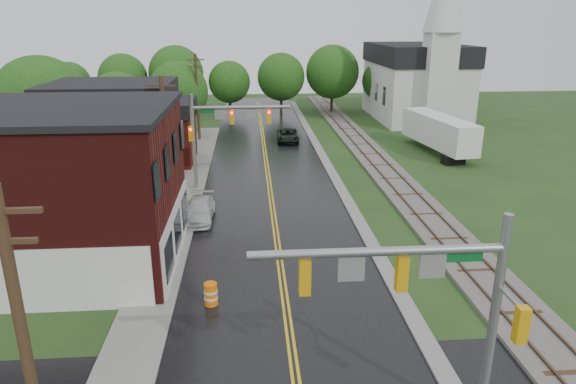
{
  "coord_description": "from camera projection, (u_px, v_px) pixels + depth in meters",
  "views": [
    {
      "loc": [
        -1.45,
        -10.62,
        12.24
      ],
      "look_at": [
        0.54,
        15.36,
        3.5
      ],
      "focal_mm": 32.0,
      "sensor_mm": 36.0,
      "label": 1
    }
  ],
  "objects": [
    {
      "name": "curb_right",
      "position": [
        324.0,
        159.0,
        47.51
      ],
      "size": [
        0.8,
        70.0,
        0.12
      ],
      "primitive_type": "cube",
      "color": "gray",
      "rests_on": "ground"
    },
    {
      "name": "church",
      "position": [
        419.0,
        74.0,
        64.42
      ],
      "size": [
        10.4,
        18.4,
        20.0
      ],
      "color": "silver",
      "rests_on": "ground"
    },
    {
      "name": "yellow_house",
      "position": [
        117.0,
        153.0,
        36.81
      ],
      "size": [
        8.0,
        7.0,
        6.4
      ],
      "primitive_type": "cube",
      "color": "tan",
      "rests_on": "ground"
    },
    {
      "name": "tree_left_e",
      "position": [
        180.0,
        93.0,
        55.26
      ],
      "size": [
        6.4,
        6.4,
        8.16
      ],
      "color": "black",
      "rests_on": "ground"
    },
    {
      "name": "construction_barrel",
      "position": [
        211.0,
        294.0,
        23.08
      ],
      "size": [
        0.73,
        0.73,
        1.07
      ],
      "primitive_type": "cylinder",
      "rotation": [
        0.0,
        0.0,
        0.26
      ],
      "color": "orange",
      "rests_on": "ground"
    },
    {
      "name": "darkred_building",
      "position": [
        154.0,
        139.0,
        45.7
      ],
      "size": [
        7.0,
        6.0,
        4.4
      ],
      "primitive_type": "cube",
      "color": "#3F0F0C",
      "rests_on": "ground"
    },
    {
      "name": "traffic_signal_far",
      "position": [
        222.0,
        124.0,
        37.73
      ],
      "size": [
        7.34,
        0.43,
        7.2
      ],
      "color": "gray",
      "rests_on": "ground"
    },
    {
      "name": "main_road",
      "position": [
        268.0,
        176.0,
        42.4
      ],
      "size": [
        10.0,
        90.0,
        0.02
      ],
      "primitive_type": "cube",
      "color": "black",
      "rests_on": "ground"
    },
    {
      "name": "traffic_signal_near",
      "position": [
        426.0,
        289.0,
        14.6
      ],
      "size": [
        7.34,
        0.3,
        7.2
      ],
      "color": "gray",
      "rests_on": "ground"
    },
    {
      "name": "utility_pole_b",
      "position": [
        166.0,
        144.0,
        32.84
      ],
      "size": [
        1.8,
        0.28,
        9.0
      ],
      "color": "#382616",
      "rests_on": "ground"
    },
    {
      "name": "utility_pole_c",
      "position": [
        197.0,
        96.0,
        53.64
      ],
      "size": [
        1.8,
        0.28,
        9.0
      ],
      "color": "#382616",
      "rests_on": "ground"
    },
    {
      "name": "semi_trailer",
      "position": [
        439.0,
        131.0,
        49.11
      ],
      "size": [
        3.95,
        11.31,
        3.57
      ],
      "color": "black",
      "rests_on": "ground"
    },
    {
      "name": "tree_left_b",
      "position": [
        44.0,
        106.0,
        41.09
      ],
      "size": [
        7.6,
        7.6,
        9.69
      ],
      "color": "black",
      "rests_on": "ground"
    },
    {
      "name": "tree_left_c",
      "position": [
        120.0,
        105.0,
        49.32
      ],
      "size": [
        6.0,
        6.0,
        7.65
      ],
      "color": "black",
      "rests_on": "ground"
    },
    {
      "name": "brick_building",
      "position": [
        33.0,
        188.0,
        26.0
      ],
      "size": [
        14.3,
        10.3,
        8.3
      ],
      "color": "#48110F",
      "rests_on": "ground"
    },
    {
      "name": "railroad",
      "position": [
        373.0,
        157.0,
        47.81
      ],
      "size": [
        3.2,
        80.0,
        0.3
      ],
      "color": "#59544C",
      "rests_on": "ground"
    },
    {
      "name": "sidewalk_left",
      "position": [
        186.0,
        198.0,
        37.22
      ],
      "size": [
        2.4,
        50.0,
        0.12
      ],
      "primitive_type": "cube",
      "color": "gray",
      "rests_on": "ground"
    },
    {
      "name": "utility_pole_a",
      "position": [
        27.0,
        357.0,
        12.05
      ],
      "size": [
        1.8,
        0.28,
        9.0
      ],
      "color": "#382616",
      "rests_on": "ground"
    },
    {
      "name": "pickup_white",
      "position": [
        199.0,
        210.0,
        32.94
      ],
      "size": [
        1.99,
        4.54,
        1.3
      ],
      "primitive_type": "imported",
      "rotation": [
        0.0,
        0.0,
        -0.04
      ],
      "color": "silver",
      "rests_on": "ground"
    },
    {
      "name": "suv_dark",
      "position": [
        288.0,
        136.0,
        54.18
      ],
      "size": [
        2.36,
        4.83,
        1.32
      ],
      "primitive_type": "imported",
      "rotation": [
        0.0,
        0.0,
        -0.04
      ],
      "color": "black",
      "rests_on": "ground"
    }
  ]
}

